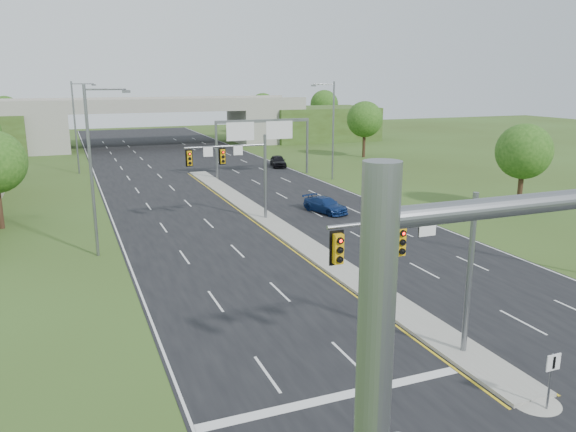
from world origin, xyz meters
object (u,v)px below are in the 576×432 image
(keep_right_sign, at_px, (552,372))
(sign_gantry, at_px, (262,132))
(car_far_b, at_px, (325,205))
(car_far_c, at_px, (278,161))
(signal_mast_far, at_px, (238,164))
(signal_mast_near, at_px, (426,254))
(overpass, at_px, (157,125))

(keep_right_sign, height_order, sign_gantry, sign_gantry)
(sign_gantry, height_order, car_far_b, sign_gantry)
(car_far_b, relative_size, car_far_c, 1.04)
(sign_gantry, height_order, car_far_c, sign_gantry)
(signal_mast_far, distance_m, car_far_c, 29.55)
(car_far_b, bearing_deg, signal_mast_near, -123.64)
(signal_mast_far, relative_size, overpass, 0.09)
(signal_mast_near, height_order, keep_right_sign, signal_mast_near)
(signal_mast_near, relative_size, car_far_c, 1.61)
(sign_gantry, bearing_deg, car_far_c, 54.76)
(signal_mast_far, bearing_deg, signal_mast_near, -90.00)
(overpass, distance_m, car_far_c, 31.11)
(signal_mast_far, xyz_separation_m, sign_gantry, (8.95, 19.99, 0.51))
(signal_mast_far, relative_size, car_far_c, 1.61)
(signal_mast_far, relative_size, sign_gantry, 0.60)
(signal_mast_far, height_order, overpass, overpass)
(signal_mast_far, distance_m, keep_right_sign, 29.71)
(keep_right_sign, relative_size, car_far_b, 0.48)
(overpass, bearing_deg, signal_mast_far, -92.35)
(signal_mast_near, height_order, car_far_b, signal_mast_near)
(signal_mast_near, distance_m, keep_right_sign, 5.94)
(car_far_c, bearing_deg, car_far_b, -89.53)
(keep_right_sign, relative_size, car_far_c, 0.51)
(signal_mast_near, distance_m, overpass, 80.11)
(overpass, relative_size, car_far_b, 17.61)
(signal_mast_far, bearing_deg, sign_gantry, 65.89)
(signal_mast_far, distance_m, overpass, 55.13)
(signal_mast_near, xyz_separation_m, sign_gantry, (8.95, 44.99, 0.51))
(sign_gantry, relative_size, car_far_b, 2.55)
(signal_mast_far, distance_m, car_far_b, 8.90)
(car_far_c, bearing_deg, signal_mast_near, -92.29)
(car_far_b, height_order, car_far_c, car_far_c)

